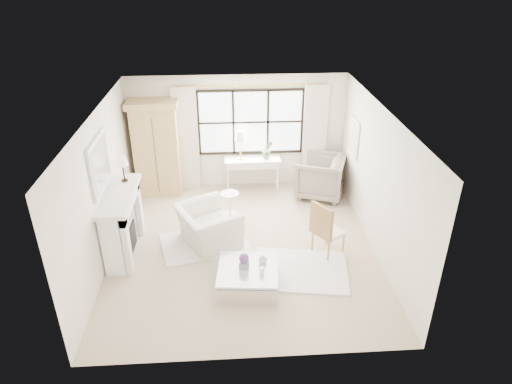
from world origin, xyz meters
TOP-DOWN VIEW (x-y plane):
  - floor at (0.00, 0.00)m, footprint 5.50×5.50m
  - ceiling at (0.00, 0.00)m, footprint 5.50×5.50m
  - wall_back at (0.00, 2.75)m, footprint 5.00×0.00m
  - wall_front at (0.00, -2.75)m, footprint 5.00×0.00m
  - wall_left at (-2.50, 0.00)m, footprint 0.00×5.50m
  - wall_right at (2.50, 0.00)m, footprint 0.00×5.50m
  - window_pane at (0.30, 2.73)m, footprint 2.40×0.02m
  - window_frame at (0.30, 2.72)m, footprint 2.50×0.04m
  - curtain_rod at (0.30, 2.67)m, footprint 3.30×0.04m
  - curtain_left at (-1.20, 2.65)m, footprint 0.55×0.10m
  - curtain_right at (1.80, 2.65)m, footprint 0.55×0.10m
  - fireplace at (-2.27, 0.00)m, footprint 0.58×1.66m
  - mirror_frame at (-2.47, 0.00)m, footprint 0.05×1.15m
  - mirror_glass at (-2.44, 0.00)m, footprint 0.02×1.00m
  - art_frame at (2.47, 1.70)m, footprint 0.04×0.62m
  - art_canvas at (2.45, 1.70)m, footprint 0.01×0.52m
  - mantel_lamp at (-2.21, 0.50)m, footprint 0.22×0.22m
  - armoire at (-1.87, 2.46)m, footprint 1.13×0.72m
  - console_table at (0.32, 2.45)m, footprint 1.31×0.47m
  - console_lamp at (0.05, 2.46)m, footprint 0.28×0.28m
  - orchid_plant at (0.67, 2.43)m, footprint 0.26×0.21m
  - side_table at (-0.24, 1.30)m, footprint 0.40×0.40m
  - rug_left at (-0.76, 0.16)m, footprint 1.87×1.52m
  - rug_right at (0.99, -0.82)m, footprint 1.85×1.50m
  - club_armchair at (-0.68, 0.20)m, footprint 1.43×1.50m
  - wingback_chair at (1.87, 2.04)m, footprint 1.35×1.33m
  - french_chair at (1.57, -0.30)m, footprint 0.67×0.67m
  - coffee_table at (0.03, -1.19)m, footprint 1.09×1.09m
  - planter_box at (-0.03, -1.16)m, footprint 0.18×0.18m
  - planter_flowers at (-0.03, -1.16)m, footprint 0.17×0.17m
  - pillar_candle at (0.25, -1.35)m, footprint 0.08×0.08m
  - coffee_vase at (0.29, -1.04)m, footprint 0.19×0.19m

SIDE VIEW (x-z plane):
  - floor at x=0.00m, z-range 0.00..0.00m
  - rug_left at x=-0.76m, z-range 0.00..0.03m
  - rug_right at x=0.99m, z-range 0.00..0.03m
  - coffee_table at x=0.03m, z-range -0.01..0.37m
  - french_chair at x=1.57m, z-range -0.23..0.85m
  - side_table at x=-0.24m, z-range 0.08..0.58m
  - club_armchair at x=-0.68m, z-range 0.00..0.76m
  - console_table at x=0.32m, z-range 0.00..0.80m
  - planter_box at x=-0.03m, z-range 0.38..0.49m
  - pillar_candle at x=0.25m, z-range 0.38..0.50m
  - coffee_vase at x=0.29m, z-range 0.38..0.54m
  - wingback_chair at x=1.87m, z-range 0.00..0.96m
  - planter_flowers at x=-0.03m, z-range 0.49..0.66m
  - fireplace at x=-2.27m, z-range 0.02..1.28m
  - orchid_plant at x=0.67m, z-range 0.80..1.26m
  - armoire at x=-1.87m, z-range 0.02..2.26m
  - curtain_left at x=-1.20m, z-range 0.00..2.47m
  - curtain_right at x=1.80m, z-range 0.00..2.47m
  - wall_left at x=-2.50m, z-range -1.40..4.10m
  - wall_right at x=2.50m, z-range -1.40..4.10m
  - wall_back at x=0.00m, z-range -1.15..3.85m
  - wall_front at x=0.00m, z-range -1.15..3.85m
  - console_lamp at x=0.05m, z-range 1.01..1.70m
  - art_frame at x=2.47m, z-range 1.14..1.96m
  - art_canvas at x=2.45m, z-range 1.19..1.91m
  - window_pane at x=0.30m, z-range 0.85..2.35m
  - window_frame at x=0.30m, z-range 0.85..2.35m
  - mantel_lamp at x=-2.21m, z-range 1.40..1.91m
  - mirror_frame at x=-2.47m, z-range 1.37..2.31m
  - mirror_glass at x=-2.44m, z-range 1.44..2.24m
  - curtain_rod at x=0.30m, z-range 2.45..2.49m
  - ceiling at x=0.00m, z-range 2.70..2.70m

